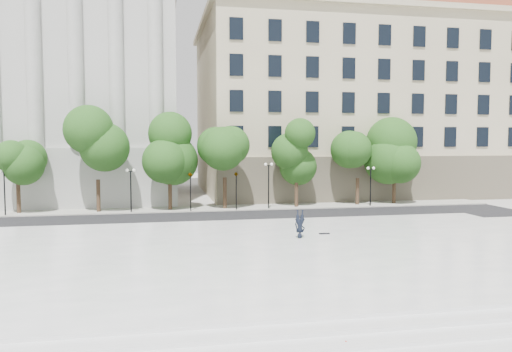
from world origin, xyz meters
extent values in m
plane|color=#BAB7AF|center=(0.00, 0.00, 0.00)|extent=(160.00, 160.00, 0.00)
cube|color=white|center=(0.00, 3.00, 0.23)|extent=(44.00, 22.00, 0.45)
cube|color=black|center=(0.00, 18.00, 0.01)|extent=(60.00, 8.00, 0.02)
cube|color=#B2B0A5|center=(0.00, 24.00, 0.06)|extent=(60.00, 4.00, 0.12)
cube|color=#B7B7B2|center=(-17.00, 39.00, 12.50)|extent=(30.00, 26.00, 25.00)
cube|color=beige|center=(20.00, 39.00, 10.50)|extent=(36.00, 26.00, 21.00)
cube|color=#AF5938|center=(20.00, 39.00, 22.30)|extent=(34.00, 24.00, 1.40)
cylinder|color=black|center=(-0.92, 22.30, 1.75)|extent=(0.10, 0.10, 3.50)
imported|color=black|center=(-0.92, 22.30, 3.85)|extent=(0.76, 1.78, 0.70)
cylinder|color=black|center=(3.41, 22.30, 1.75)|extent=(0.10, 0.10, 3.50)
imported|color=black|center=(3.41, 22.30, 3.85)|extent=(0.49, 1.76, 0.70)
imported|color=black|center=(5.00, 5.97, 0.70)|extent=(0.73, 1.85, 0.50)
cube|color=black|center=(6.97, 6.98, 0.49)|extent=(0.72, 0.25, 0.07)
cube|color=white|center=(0.00, -8.50, 0.15)|extent=(44.00, 1.00, 0.30)
cube|color=white|center=(0.00, -9.50, 0.07)|extent=(44.00, 1.00, 0.15)
cube|color=red|center=(2.10, -9.50, 0.15)|extent=(0.05, 0.08, 0.01)
cylinder|color=#382619|center=(-16.35, 23.90, 1.46)|extent=(0.36, 0.36, 2.92)
sphere|color=#214F16|center=(-16.35, 23.90, 5.43)|extent=(3.48, 3.48, 3.48)
cylinder|color=#382619|center=(-9.32, 23.36, 1.55)|extent=(0.36, 0.36, 3.10)
sphere|color=#214F16|center=(-9.32, 23.36, 5.76)|extent=(4.07, 4.07, 4.07)
cylinder|color=#382619|center=(-2.78, 23.52, 1.48)|extent=(0.36, 0.36, 2.95)
sphere|color=#214F16|center=(-2.78, 23.52, 5.48)|extent=(4.35, 4.35, 4.35)
cylinder|color=#382619|center=(2.45, 23.40, 1.56)|extent=(0.36, 0.36, 3.11)
sphere|color=#214F16|center=(2.45, 23.40, 5.78)|extent=(4.24, 4.24, 4.24)
cylinder|color=#382619|center=(9.60, 23.27, 1.49)|extent=(0.36, 0.36, 2.98)
sphere|color=#214F16|center=(9.60, 23.27, 5.54)|extent=(3.58, 3.58, 3.58)
cylinder|color=#382619|center=(16.27, 23.79, 1.42)|extent=(0.36, 0.36, 2.84)
sphere|color=#214F16|center=(16.27, 23.79, 5.27)|extent=(3.88, 3.88, 3.88)
cylinder|color=#382619|center=(20.49, 24.10, 1.43)|extent=(0.36, 0.36, 2.86)
sphere|color=#214F16|center=(20.49, 24.10, 5.31)|extent=(4.52, 4.52, 4.52)
cylinder|color=black|center=(-17.14, 22.60, 1.96)|extent=(0.12, 0.12, 3.92)
cube|color=black|center=(-17.14, 22.60, 3.92)|extent=(0.60, 0.06, 0.06)
sphere|color=white|center=(-17.44, 22.60, 4.02)|extent=(0.28, 0.28, 0.28)
sphere|color=white|center=(-16.84, 22.60, 4.02)|extent=(0.28, 0.28, 0.28)
cylinder|color=black|center=(-6.35, 22.60, 1.93)|extent=(0.12, 0.12, 3.86)
cube|color=black|center=(-6.35, 22.60, 3.86)|extent=(0.60, 0.06, 0.06)
sphere|color=white|center=(-6.65, 22.60, 3.96)|extent=(0.28, 0.28, 0.28)
sphere|color=white|center=(-6.05, 22.60, 3.96)|extent=(0.28, 0.28, 0.28)
cylinder|color=black|center=(6.62, 22.60, 2.15)|extent=(0.12, 0.12, 4.30)
cube|color=black|center=(6.62, 22.60, 4.30)|extent=(0.60, 0.06, 0.06)
sphere|color=white|center=(6.32, 22.60, 4.40)|extent=(0.28, 0.28, 0.28)
sphere|color=white|center=(6.92, 22.60, 4.40)|extent=(0.28, 0.28, 0.28)
cylinder|color=black|center=(17.17, 22.60, 1.91)|extent=(0.12, 0.12, 3.81)
cube|color=black|center=(17.17, 22.60, 3.81)|extent=(0.60, 0.06, 0.06)
sphere|color=white|center=(16.87, 22.60, 3.91)|extent=(0.28, 0.28, 0.28)
sphere|color=white|center=(17.47, 22.60, 3.91)|extent=(0.28, 0.28, 0.28)
camera|label=1|loc=(-3.76, -24.37, 6.62)|focal=35.00mm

